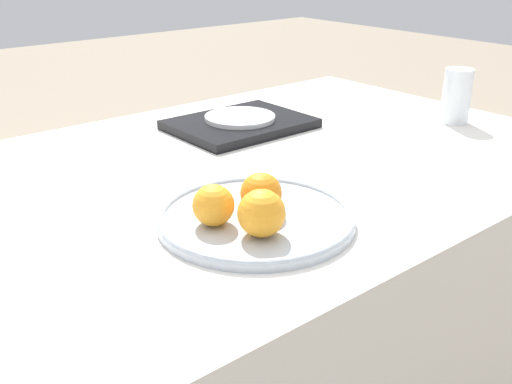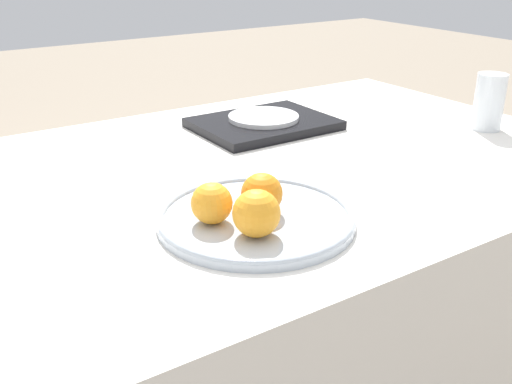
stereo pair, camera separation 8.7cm
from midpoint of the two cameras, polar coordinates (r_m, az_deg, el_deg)
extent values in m
cube|color=silver|center=(1.24, -7.44, -14.37)|extent=(1.60, 0.87, 0.72)
cylinder|color=#B2BCC6|center=(0.89, -2.81, -2.67)|extent=(0.29, 0.29, 0.01)
torus|color=#B2BCC6|center=(0.88, -2.81, -2.32)|extent=(0.29, 0.29, 0.01)
sphere|color=orange|center=(0.88, -2.34, -0.19)|extent=(0.06, 0.06, 0.06)
sphere|color=orange|center=(0.85, -7.01, -1.32)|extent=(0.06, 0.06, 0.06)
sphere|color=orange|center=(0.81, -2.54, -2.10)|extent=(0.07, 0.07, 0.07)
cylinder|color=silver|center=(1.43, 16.92, 8.72)|extent=(0.06, 0.06, 0.12)
cube|color=black|center=(1.34, -3.41, 6.45)|extent=(0.29, 0.22, 0.02)
cylinder|color=white|center=(1.33, -3.42, 7.07)|extent=(0.16, 0.16, 0.01)
camera|label=1|loc=(0.04, -92.86, -1.22)|focal=42.00mm
camera|label=2|loc=(0.04, 87.14, 1.22)|focal=42.00mm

